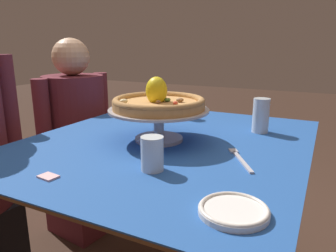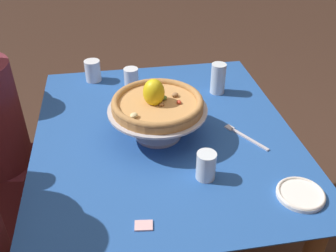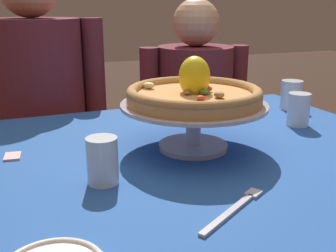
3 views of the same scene
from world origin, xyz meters
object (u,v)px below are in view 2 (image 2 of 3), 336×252
object	(u,v)px
water_glass_side_left	(206,167)
water_glass_front_right	(218,80)
pizza_stand	(158,116)
sugar_packet	(144,225)
pizza	(157,102)
dinner_fork	(244,136)
water_glass_side_right	(131,80)
water_glass_back_right	(93,72)
side_plate	(301,194)

from	to	relation	value
water_glass_side_left	water_glass_front_right	distance (m)	0.56
pizza_stand	water_glass_front_right	distance (m)	0.41
sugar_packet	pizza	bearing A→B (deg)	-13.29
dinner_fork	water_glass_side_left	bearing A→B (deg)	134.39
water_glass_side_right	water_glass_side_left	size ratio (longest dim) A/B	1.01
pizza_stand	water_glass_side_left	bearing A→B (deg)	-155.34
water_glass_side_right	water_glass_back_right	world-z (taller)	same
water_glass_back_right	water_glass_side_right	bearing A→B (deg)	-122.35
pizza	water_glass_front_right	world-z (taller)	pizza
water_glass_back_right	water_glass_side_left	size ratio (longest dim) A/B	1.02
water_glass_side_right	water_glass_side_left	bearing A→B (deg)	-163.76
water_glass_side_left	water_glass_front_right	world-z (taller)	water_glass_front_right
water_glass_front_right	sugar_packet	bearing A→B (deg)	149.90
side_plate	water_glass_side_right	bearing A→B (deg)	30.54
side_plate	dinner_fork	size ratio (longest dim) A/B	0.81
pizza_stand	water_glass_side_left	world-z (taller)	pizza_stand
pizza_stand	dinner_fork	world-z (taller)	pizza_stand
side_plate	water_glass_side_left	bearing A→B (deg)	63.86
side_plate	sugar_packet	size ratio (longest dim) A/B	2.88
pizza_stand	water_glass_side_left	distance (m)	0.28
water_glass_front_right	dinner_fork	world-z (taller)	water_glass_front_right
water_glass_front_right	dinner_fork	distance (m)	0.34
water_glass_side_right	side_plate	distance (m)	0.87
water_glass_side_left	side_plate	world-z (taller)	water_glass_side_left
sugar_packet	water_glass_side_left	bearing A→B (deg)	-52.49
pizza_stand	dinner_fork	xyz separation A→B (m)	(-0.06, -0.31, -0.08)
side_plate	water_glass_back_right	bearing A→B (deg)	35.47
pizza_stand	water_glass_front_right	xyz separation A→B (m)	(0.27, -0.30, -0.02)
water_glass_side_right	dinner_fork	xyz separation A→B (m)	(-0.43, -0.37, -0.04)
side_plate	pizza_stand	bearing A→B (deg)	44.75
pizza	side_plate	bearing A→B (deg)	-135.20
pizza_stand	water_glass_front_right	size ratio (longest dim) A/B	2.65
water_glass_side_right	dinner_fork	size ratio (longest dim) A/B	0.54
water_glass_side_right	sugar_packet	distance (m)	0.79
pizza	side_plate	xyz separation A→B (m)	(-0.38, -0.38, -0.13)
pizza	water_glass_front_right	bearing A→B (deg)	-47.85
pizza_stand	dinner_fork	distance (m)	0.32
water_glass_side_right	water_glass_front_right	world-z (taller)	water_glass_front_right
water_glass_side_right	sugar_packet	world-z (taller)	water_glass_side_right
water_glass_side_left	side_plate	distance (m)	0.29
water_glass_side_left	water_glass_front_right	bearing A→B (deg)	-19.40
water_glass_side_right	side_plate	xyz separation A→B (m)	(-0.75, -0.44, -0.03)
pizza_stand	pizza	world-z (taller)	pizza
pizza_stand	water_glass_side_right	bearing A→B (deg)	10.01
pizza_stand	water_glass_side_right	size ratio (longest dim) A/B	3.68
water_glass_front_right	water_glass_back_right	bearing A→B (deg)	69.35
pizza	sugar_packet	world-z (taller)	pizza
water_glass_side_left	pizza_stand	bearing A→B (deg)	24.66
dinner_fork	sugar_packet	world-z (taller)	dinner_fork
water_glass_side_right	water_glass_side_left	xyz separation A→B (m)	(-0.62, -0.18, -0.00)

